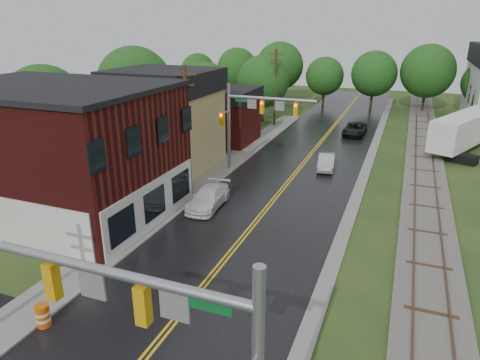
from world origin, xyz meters
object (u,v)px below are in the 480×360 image
Objects in this scene: tree_left_c at (206,90)px; semi_trailer at (465,129)px; brick_building at (56,150)px; suv_dark at (355,129)px; construction_barrel at (43,316)px; sedan_silver at (326,162)px; utility_pole_b at (187,126)px; traffic_signal_far at (253,113)px; utility_pole_c at (275,86)px; tree_left_b at (136,86)px; tree_left_a at (46,108)px; tree_left_e at (264,83)px; traffic_signal_near at (172,331)px; pickup_white at (208,198)px.

tree_left_c is 0.68× the size of semi_trailer.
brick_building is 1.87× the size of tree_left_c.
suv_dark reaches higher than construction_barrel.
sedan_silver is at bearing 74.02° from construction_barrel.
utility_pole_b is 0.80× the size of semi_trailer.
brick_building reaches higher than traffic_signal_far.
semi_trailer is at bearing -10.79° from utility_pole_c.
utility_pole_b is at bearing 50.93° from brick_building.
brick_building is at bearing -72.39° from tree_left_b.
tree_left_b is 32.53m from semi_trailer.
tree_left_c reaches higher than semi_trailer.
tree_left_a is at bearing 136.87° from brick_building.
tree_left_e is at bearing 95.64° from construction_barrel.
utility_pole_c is at bearing 30.20° from tree_left_c.
tree_left_e reaches higher than semi_trailer.
utility_pole_c is 0.93× the size of tree_left_b.
tree_left_b is 29.86m from construction_barrel.
sedan_silver is 0.34× the size of semi_trailer.
utility_pole_c reaches higher than tree_left_a.
suv_dark is 38.13m from construction_barrel.
tree_left_e is 40.80m from construction_barrel.
tree_left_c reaches higher than traffic_signal_near.
suv_dark is at bearing 71.43° from pickup_white.
tree_left_c reaches higher than pickup_white.
traffic_signal_far is 0.85× the size of tree_left_a.
pickup_white is 13.50m from construction_barrel.
brick_building is at bearing -129.07° from utility_pole_b.
sedan_silver is (-1.33, 27.96, -4.34)m from traffic_signal_near.
traffic_signal_far is 17.61m from suv_dark.
utility_pole_c is 25.54m from pickup_white.
construction_barrel is (-1.39, -21.48, -4.48)m from traffic_signal_far.
sedan_silver is 15.28m from semi_trailer.
utility_pole_b reaches higher than tree_left_e.
sedan_silver is at bearing -57.52° from utility_pole_c.
semi_trailer reaches higher than sedan_silver.
utility_pole_c is 2.36× the size of sedan_silver.
pickup_white is at bearing -125.58° from sedan_silver.
pickup_white is at bearing -42.54° from tree_left_b.
tree_left_b reaches higher than sedan_silver.
pickup_white reaches higher than sedan_silver.
tree_left_a is (-16.38, -5.10, 0.14)m from traffic_signal_far.
suv_dark is at bearing 61.13° from brick_building.
traffic_signal_far reaches higher than construction_barrel.
brick_building is 10.20m from pickup_white.
tree_left_a is 26.40m from tree_left_e.
traffic_signal_far reaches higher than sedan_silver.
tree_left_a is 0.89× the size of tree_left_b.
construction_barrel is (1.94, -16.48, -4.22)m from utility_pole_b.
utility_pole_b is 1.18× the size of tree_left_c.
utility_pole_b is 23.34m from suv_dark.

